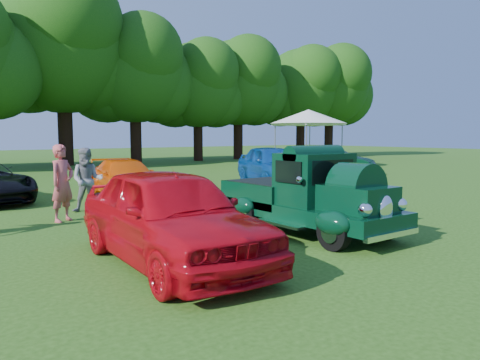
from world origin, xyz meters
TOP-DOWN VIEW (x-y plane):
  - ground at (0.00, 0.00)m, footprint 120.00×120.00m
  - hero_pickup at (0.60, 0.16)m, footprint 2.02×4.35m
  - red_convertible at (-2.90, -0.28)m, footprint 2.11×4.70m
  - back_car_orange at (-0.16, 8.05)m, footprint 2.30×4.44m
  - back_car_blue at (6.11, 7.65)m, footprint 3.45×5.22m
  - back_car_green at (11.75, 9.45)m, footprint 3.13×4.32m
  - spectator_pink at (-3.23, 4.53)m, footprint 0.81×0.73m
  - spectator_grey at (-2.29, 5.54)m, footprint 1.05×0.97m
  - canopy_tent at (14.74, 14.34)m, footprint 5.08×5.08m

SIDE VIEW (x-z plane):
  - ground at x=0.00m, z-range 0.00..0.00m
  - back_car_orange at x=-0.16m, z-range 0.00..1.23m
  - back_car_green at x=11.75m, z-range 0.00..1.36m
  - hero_pickup at x=0.60m, z-range -0.11..1.59m
  - red_convertible at x=-2.90m, z-range 0.00..1.57m
  - back_car_blue at x=6.11m, z-range 0.00..1.65m
  - spectator_grey at x=-2.29m, z-range 0.00..1.73m
  - spectator_pink at x=-3.23m, z-range 0.00..1.85m
  - canopy_tent at x=14.74m, z-range 1.34..4.98m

